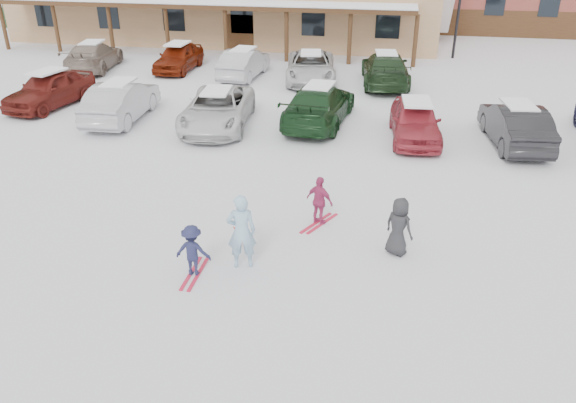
% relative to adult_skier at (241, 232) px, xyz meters
% --- Properties ---
extents(ground, '(160.00, 160.00, 0.00)m').
position_rel_adult_skier_xyz_m(ground, '(0.49, 0.57, -0.93)').
color(ground, white).
rests_on(ground, ground).
extents(adult_skier, '(0.77, 0.62, 1.86)m').
position_rel_adult_skier_xyz_m(adult_skier, '(0.00, 0.00, 0.00)').
color(adult_skier, '#8FB9D4').
rests_on(adult_skier, ground).
extents(toddler_red, '(0.49, 0.41, 0.90)m').
position_rel_adult_skier_xyz_m(toddler_red, '(-0.27, 0.93, -0.48)').
color(toddler_red, '#CF412E').
rests_on(toddler_red, ground).
extents(child_navy, '(0.82, 0.48, 1.26)m').
position_rel_adult_skier_xyz_m(child_navy, '(-1.00, -0.55, -0.30)').
color(child_navy, '#1C1E3F').
rests_on(child_navy, ground).
extents(skis_child_navy, '(0.21, 1.40, 0.03)m').
position_rel_adult_skier_xyz_m(skis_child_navy, '(-1.00, -0.55, -0.91)').
color(skis_child_navy, red).
rests_on(skis_child_navy, ground).
extents(child_magenta, '(0.87, 0.66, 1.37)m').
position_rel_adult_skier_xyz_m(child_magenta, '(1.49, 2.38, -0.24)').
color(child_magenta, '#AE2F5F').
rests_on(child_magenta, ground).
extents(skis_child_magenta, '(0.81, 1.34, 0.03)m').
position_rel_adult_skier_xyz_m(skis_child_magenta, '(1.49, 2.38, -0.91)').
color(skis_child_magenta, red).
rests_on(skis_child_magenta, ground).
extents(bystander_dark, '(0.87, 0.80, 1.49)m').
position_rel_adult_skier_xyz_m(bystander_dark, '(3.56, 1.26, -0.18)').
color(bystander_dark, '#27272A').
rests_on(bystander_dark, ground).
extents(parked_car_0, '(2.54, 4.77, 1.54)m').
position_rel_adult_skier_xyz_m(parked_car_0, '(-11.55, 10.78, -0.16)').
color(parked_car_0, maroon).
rests_on(parked_car_0, ground).
extents(parked_car_1, '(1.94, 4.82, 1.56)m').
position_rel_adult_skier_xyz_m(parked_car_1, '(-7.66, 9.64, -0.15)').
color(parked_car_1, '#A6A5AB').
rests_on(parked_car_1, ground).
extents(parked_car_2, '(2.96, 5.45, 1.45)m').
position_rel_adult_skier_xyz_m(parked_car_2, '(-3.57, 9.56, -0.20)').
color(parked_car_2, silver).
rests_on(parked_car_2, ground).
extents(parked_car_3, '(2.65, 5.51, 1.55)m').
position_rel_adult_skier_xyz_m(parked_car_3, '(0.29, 10.70, -0.15)').
color(parked_car_3, '#163519').
rests_on(parked_car_3, ground).
extents(parked_car_4, '(2.04, 4.38, 1.45)m').
position_rel_adult_skier_xyz_m(parked_car_4, '(4.03, 9.54, -0.20)').
color(parked_car_4, '#A32B36').
rests_on(parked_car_4, ground).
extents(parked_car_5, '(2.12, 4.72, 1.51)m').
position_rel_adult_skier_xyz_m(parked_car_5, '(7.56, 9.65, -0.17)').
color(parked_car_5, black).
rests_on(parked_car_5, ground).
extents(parked_car_7, '(2.88, 5.34, 1.47)m').
position_rel_adult_skier_xyz_m(parked_car_7, '(-13.03, 17.41, -0.19)').
color(parked_car_7, gray).
rests_on(parked_car_7, ground).
extents(parked_car_8, '(1.74, 4.27, 1.45)m').
position_rel_adult_skier_xyz_m(parked_car_8, '(-8.42, 18.11, -0.20)').
color(parked_car_8, maroon).
rests_on(parked_car_8, ground).
extents(parked_car_9, '(1.82, 4.52, 1.46)m').
position_rel_adult_skier_xyz_m(parked_car_9, '(-4.57, 17.29, -0.20)').
color(parked_car_9, '#B1B1B6').
rests_on(parked_car_9, ground).
extents(parked_car_10, '(3.14, 5.48, 1.44)m').
position_rel_adult_skier_xyz_m(parked_car_10, '(-1.05, 17.18, -0.21)').
color(parked_car_10, silver).
rests_on(parked_car_10, ground).
extents(parked_car_11, '(2.73, 5.59, 1.57)m').
position_rel_adult_skier_xyz_m(parked_car_11, '(2.66, 17.20, -0.15)').
color(parked_car_11, '#1D331B').
rests_on(parked_car_11, ground).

